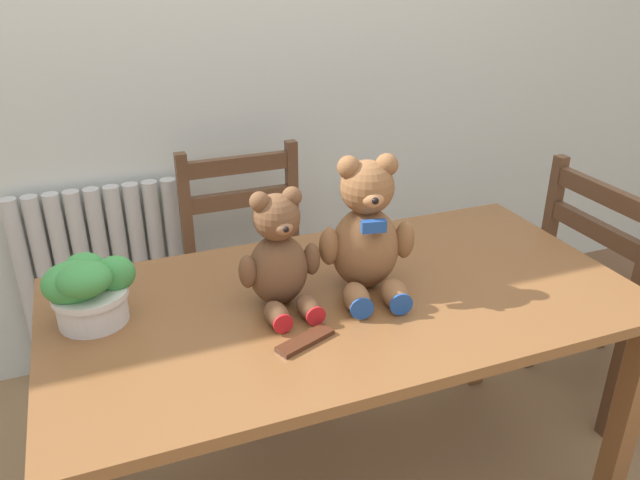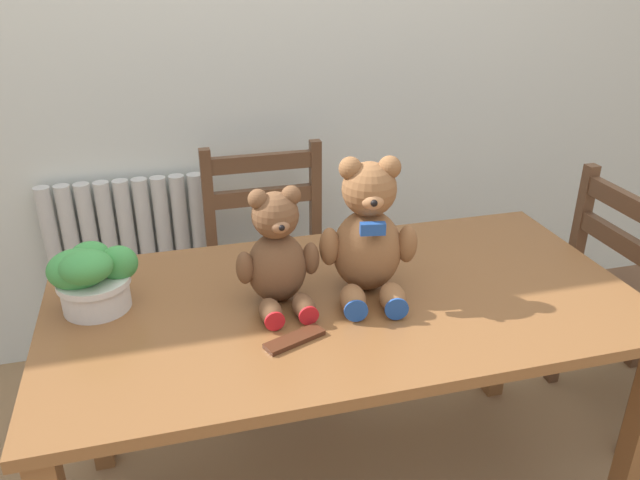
{
  "view_description": "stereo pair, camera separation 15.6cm",
  "coord_description": "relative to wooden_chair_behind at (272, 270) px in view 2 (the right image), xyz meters",
  "views": [
    {
      "loc": [
        -0.57,
        -0.89,
        1.54
      ],
      "look_at": [
        -0.06,
        0.42,
        0.87
      ],
      "focal_mm": 35.0,
      "sensor_mm": 36.0,
      "label": 1
    },
    {
      "loc": [
        -0.42,
        -0.94,
        1.54
      ],
      "look_at": [
        -0.06,
        0.42,
        0.87
      ],
      "focal_mm": 35.0,
      "sensor_mm": 36.0,
      "label": 2
    }
  ],
  "objects": [
    {
      "name": "wall_back",
      "position": [
        0.07,
        0.34,
        0.85
      ],
      "size": [
        8.0,
        0.04,
        2.6
      ],
      "primitive_type": "cube",
      "color": "silver",
      "rests_on": "ground_plane"
    },
    {
      "name": "radiator",
      "position": [
        -0.51,
        0.27,
        -0.11
      ],
      "size": [
        0.61,
        0.1,
        0.76
      ],
      "color": "beige",
      "rests_on": "ground_plane"
    },
    {
      "name": "dining_table",
      "position": [
        0.07,
        -0.69,
        0.17
      ],
      "size": [
        1.51,
        0.78,
        0.72
      ],
      "color": "brown",
      "rests_on": "ground_plane"
    },
    {
      "name": "wooden_chair_behind",
      "position": [
        0.0,
        0.0,
        0.0
      ],
      "size": [
        0.44,
        0.4,
        0.89
      ],
      "rotation": [
        0.0,
        0.0,
        3.14
      ],
      "color": "brown",
      "rests_on": "ground_plane"
    },
    {
      "name": "teddy_bear_left",
      "position": [
        -0.1,
        -0.66,
        0.4
      ],
      "size": [
        0.21,
        0.21,
        0.31
      ],
      "rotation": [
        0.0,
        0.0,
        3.18
      ],
      "color": "brown",
      "rests_on": "dining_table"
    },
    {
      "name": "teddy_bear_right",
      "position": [
        0.13,
        -0.67,
        0.42
      ],
      "size": [
        0.26,
        0.27,
        0.36
      ],
      "rotation": [
        0.0,
        0.0,
        2.96
      ],
      "color": "brown",
      "rests_on": "dining_table"
    },
    {
      "name": "potted_plant",
      "position": [
        -0.55,
        -0.58,
        0.36
      ],
      "size": [
        0.21,
        0.18,
        0.18
      ],
      "color": "beige",
      "rests_on": "dining_table"
    },
    {
      "name": "chocolate_bar",
      "position": [
        -0.1,
        -0.85,
        0.27
      ],
      "size": [
        0.15,
        0.09,
        0.01
      ],
      "primitive_type": "cube",
      "rotation": [
        0.0,
        0.0,
        0.38
      ],
      "color": "#472314",
      "rests_on": "dining_table"
    }
  ]
}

